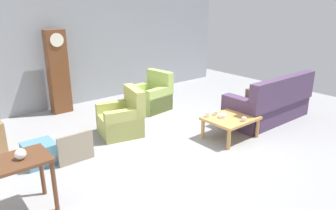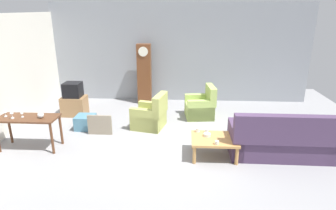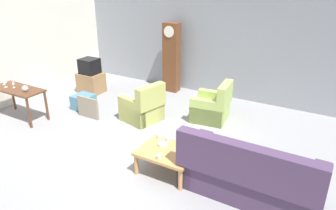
{
  "view_description": "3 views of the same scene",
  "coord_description": "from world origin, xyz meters",
  "px_view_note": "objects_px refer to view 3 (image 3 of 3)",
  "views": [
    {
      "loc": [
        -3.7,
        -3.98,
        2.55
      ],
      "look_at": [
        -0.08,
        0.42,
        0.65
      ],
      "focal_mm": 33.74,
      "sensor_mm": 36.0,
      "label": 1
    },
    {
      "loc": [
        0.16,
        -5.86,
        2.99
      ],
      "look_at": [
        -0.22,
        0.74,
        0.75
      ],
      "focal_mm": 30.58,
      "sensor_mm": 36.0,
      "label": 2
    },
    {
      "loc": [
        3.16,
        -4.36,
        3.22
      ],
      "look_at": [
        0.16,
        0.77,
        0.69
      ],
      "focal_mm": 33.91,
      "sensor_mm": 36.0,
      "label": 3
    }
  ],
  "objects_px": {
    "cup_cream_tall": "(159,157)",
    "tv_crt": "(89,66)",
    "cup_white_porcelain": "(160,136)",
    "armchair_olive_far": "(212,108)",
    "framed_picture_leaning": "(88,108)",
    "couch_floral": "(249,177)",
    "coffee_table_wood": "(168,153)",
    "wine_glass_short": "(13,83)",
    "storage_box_blue": "(84,102)",
    "grandfather_clock": "(172,58)",
    "wine_glass_tall": "(3,80)",
    "wine_glass_mid": "(5,82)",
    "tv_stand_cabinet": "(91,83)",
    "glass_dome_cloche": "(25,88)",
    "console_table_dark": "(18,93)",
    "cup_blue_rimmed": "(168,140)",
    "armchair_olive_near": "(143,108)",
    "bowl_white_stacked": "(162,144)"
  },
  "relations": [
    {
      "from": "bowl_white_stacked",
      "to": "tv_stand_cabinet",
      "type": "bearing_deg",
      "value": 149.29
    },
    {
      "from": "couch_floral",
      "to": "console_table_dark",
      "type": "distance_m",
      "value": 5.46
    },
    {
      "from": "tv_crt",
      "to": "wine_glass_tall",
      "type": "relative_size",
      "value": 2.66
    },
    {
      "from": "wine_glass_short",
      "to": "cup_cream_tall",
      "type": "bearing_deg",
      "value": -5.91
    },
    {
      "from": "couch_floral",
      "to": "grandfather_clock",
      "type": "xyz_separation_m",
      "value": [
        -3.33,
        3.48,
        0.62
      ]
    },
    {
      "from": "tv_crt",
      "to": "framed_picture_leaning",
      "type": "relative_size",
      "value": 0.8
    },
    {
      "from": "glass_dome_cloche",
      "to": "wine_glass_mid",
      "type": "relative_size",
      "value": 0.64
    },
    {
      "from": "grandfather_clock",
      "to": "glass_dome_cloche",
      "type": "relative_size",
      "value": 14.39
    },
    {
      "from": "cup_cream_tall",
      "to": "tv_crt",
      "type": "bearing_deg",
      "value": 146.35
    },
    {
      "from": "tv_crt",
      "to": "cup_white_porcelain",
      "type": "distance_m",
      "value": 4.05
    },
    {
      "from": "bowl_white_stacked",
      "to": "cup_blue_rimmed",
      "type": "bearing_deg",
      "value": 89.41
    },
    {
      "from": "storage_box_blue",
      "to": "wine_glass_short",
      "type": "bearing_deg",
      "value": -129.52
    },
    {
      "from": "armchair_olive_near",
      "to": "cup_cream_tall",
      "type": "xyz_separation_m",
      "value": [
        1.54,
        -1.78,
        0.16
      ]
    },
    {
      "from": "grandfather_clock",
      "to": "wine_glass_tall",
      "type": "bearing_deg",
      "value": -127.48
    },
    {
      "from": "couch_floral",
      "to": "framed_picture_leaning",
      "type": "distance_m",
      "value": 4.21
    },
    {
      "from": "couch_floral",
      "to": "coffee_table_wood",
      "type": "xyz_separation_m",
      "value": [
        -1.39,
        -0.06,
        0.01
      ]
    },
    {
      "from": "cup_cream_tall",
      "to": "wine_glass_short",
      "type": "relative_size",
      "value": 0.53
    },
    {
      "from": "console_table_dark",
      "to": "storage_box_blue",
      "type": "bearing_deg",
      "value": 53.15
    },
    {
      "from": "armchair_olive_far",
      "to": "tv_crt",
      "type": "height_order",
      "value": "tv_crt"
    },
    {
      "from": "armchair_olive_far",
      "to": "wine_glass_tall",
      "type": "height_order",
      "value": "wine_glass_tall"
    },
    {
      "from": "bowl_white_stacked",
      "to": "framed_picture_leaning",
      "type": "bearing_deg",
      "value": 161.24
    },
    {
      "from": "armchair_olive_near",
      "to": "tv_stand_cabinet",
      "type": "relative_size",
      "value": 1.39
    },
    {
      "from": "grandfather_clock",
      "to": "cup_cream_tall",
      "type": "distance_m",
      "value": 4.34
    },
    {
      "from": "tv_stand_cabinet",
      "to": "wine_glass_short",
      "type": "xyz_separation_m",
      "value": [
        -0.3,
        -2.14,
        0.57
      ]
    },
    {
      "from": "cup_white_porcelain",
      "to": "armchair_olive_far",
      "type": "bearing_deg",
      "value": 84.94
    },
    {
      "from": "couch_floral",
      "to": "armchair_olive_far",
      "type": "relative_size",
      "value": 2.29
    },
    {
      "from": "wine_glass_short",
      "to": "grandfather_clock",
      "type": "bearing_deg",
      "value": 56.96
    },
    {
      "from": "grandfather_clock",
      "to": "glass_dome_cloche",
      "type": "xyz_separation_m",
      "value": [
        -1.79,
        -3.42,
        -0.16
      ]
    },
    {
      "from": "wine_glass_tall",
      "to": "wine_glass_short",
      "type": "height_order",
      "value": "wine_glass_tall"
    },
    {
      "from": "storage_box_blue",
      "to": "grandfather_clock",
      "type": "bearing_deg",
      "value": 60.74
    },
    {
      "from": "storage_box_blue",
      "to": "tv_crt",
      "type": "bearing_deg",
      "value": 123.35
    },
    {
      "from": "glass_dome_cloche",
      "to": "wine_glass_tall",
      "type": "distance_m",
      "value": 0.81
    },
    {
      "from": "glass_dome_cloche",
      "to": "wine_glass_short",
      "type": "bearing_deg",
      "value": 178.11
    },
    {
      "from": "armchair_olive_far",
      "to": "console_table_dark",
      "type": "relative_size",
      "value": 0.71
    },
    {
      "from": "wine_glass_mid",
      "to": "wine_glass_short",
      "type": "height_order",
      "value": "wine_glass_mid"
    },
    {
      "from": "glass_dome_cloche",
      "to": "tv_crt",
      "type": "bearing_deg",
      "value": 93.13
    },
    {
      "from": "storage_box_blue",
      "to": "wine_glass_tall",
      "type": "height_order",
      "value": "wine_glass_tall"
    },
    {
      "from": "armchair_olive_near",
      "to": "cup_blue_rimmed",
      "type": "xyz_separation_m",
      "value": [
        1.37,
        -1.22,
        0.16
      ]
    },
    {
      "from": "console_table_dark",
      "to": "cup_blue_rimmed",
      "type": "relative_size",
      "value": 16.34
    },
    {
      "from": "grandfather_clock",
      "to": "tv_crt",
      "type": "distance_m",
      "value": 2.3
    },
    {
      "from": "armchair_olive_near",
      "to": "coffee_table_wood",
      "type": "relative_size",
      "value": 0.98
    },
    {
      "from": "tv_stand_cabinet",
      "to": "cup_cream_tall",
      "type": "xyz_separation_m",
      "value": [
        3.87,
        -2.58,
        0.18
      ]
    },
    {
      "from": "armchair_olive_near",
      "to": "cup_cream_tall",
      "type": "distance_m",
      "value": 2.35
    },
    {
      "from": "bowl_white_stacked",
      "to": "grandfather_clock",
      "type": "bearing_deg",
      "value": 117.44
    },
    {
      "from": "couch_floral",
      "to": "framed_picture_leaning",
      "type": "bearing_deg",
      "value": 167.73
    },
    {
      "from": "armchair_olive_near",
      "to": "bowl_white_stacked",
      "type": "relative_size",
      "value": 6.26
    },
    {
      "from": "cup_white_porcelain",
      "to": "wine_glass_short",
      "type": "distance_m",
      "value": 3.84
    },
    {
      "from": "cup_cream_tall",
      "to": "wine_glass_tall",
      "type": "xyz_separation_m",
      "value": [
        -4.56,
        0.45,
        0.4
      ]
    },
    {
      "from": "armchair_olive_far",
      "to": "coffee_table_wood",
      "type": "xyz_separation_m",
      "value": [
        0.16,
        -2.31,
        0.06
      ]
    },
    {
      "from": "armchair_olive_far",
      "to": "tv_crt",
      "type": "bearing_deg",
      "value": -179.5
    }
  ]
}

